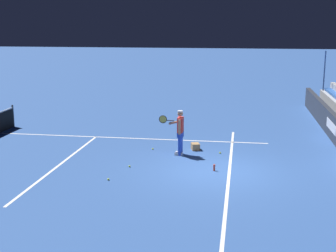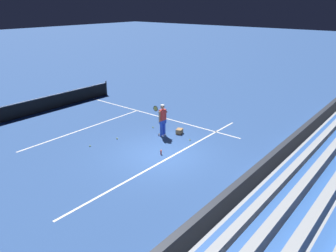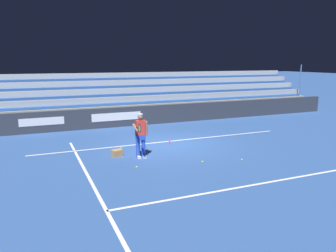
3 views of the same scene
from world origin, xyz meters
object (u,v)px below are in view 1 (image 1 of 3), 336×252
tennis_ball_toward_net (153,149)px  water_bottle (214,168)px  tennis_player (180,132)px  tennis_ball_stray_back (220,153)px  ball_box_cardboard (195,146)px  tennis_ball_by_box (108,179)px  tennis_ball_midcourt (130,166)px

tennis_ball_toward_net → water_bottle: 3.50m
tennis_player → tennis_ball_stray_back: 1.79m
tennis_player → ball_box_cardboard: 1.23m
tennis_ball_stray_back → tennis_ball_by_box: bearing=137.7°
tennis_ball_midcourt → water_bottle: bearing=-89.1°
tennis_player → ball_box_cardboard: tennis_player is taller
ball_box_cardboard → water_bottle: bearing=-160.9°
tennis_ball_stray_back → ball_box_cardboard: bearing=66.6°
water_bottle → tennis_ball_midcourt: bearing=90.9°
ball_box_cardboard → tennis_ball_stray_back: 1.10m
ball_box_cardboard → tennis_ball_toward_net: (-0.27, 1.68, -0.10)m
tennis_player → ball_box_cardboard: size_ratio=4.29×
tennis_ball_toward_net → tennis_ball_by_box: bearing=169.7°
tennis_ball_midcourt → tennis_ball_toward_net: same height
ball_box_cardboard → tennis_ball_midcourt: size_ratio=6.06×
tennis_player → water_bottle: tennis_player is taller
tennis_ball_midcourt → tennis_ball_stray_back: size_ratio=1.00×
ball_box_cardboard → water_bottle: size_ratio=1.82×
tennis_ball_by_box → tennis_ball_midcourt: size_ratio=1.00×
tennis_ball_midcourt → tennis_ball_toward_net: size_ratio=1.00×
tennis_player → tennis_ball_midcourt: bearing=140.9°
tennis_ball_by_box → tennis_ball_toward_net: 3.95m
tennis_player → tennis_ball_stray_back: tennis_player is taller
tennis_ball_stray_back → water_bottle: bearing=177.5°
ball_box_cardboard → tennis_ball_by_box: size_ratio=6.06×
ball_box_cardboard → tennis_ball_toward_net: bearing=99.1°
tennis_ball_stray_back → tennis_ball_toward_net: (0.17, 2.68, 0.00)m
tennis_ball_by_box → tennis_ball_toward_net: same height
ball_box_cardboard → tennis_ball_midcourt: bearing=142.5°
tennis_player → tennis_ball_by_box: bearing=151.0°
ball_box_cardboard → tennis_ball_stray_back: size_ratio=6.06×
tennis_ball_by_box → tennis_ball_stray_back: size_ratio=1.00×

